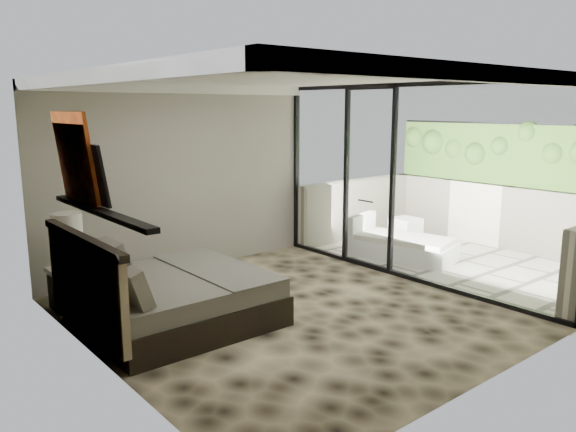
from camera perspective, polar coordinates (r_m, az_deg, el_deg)
floor at (r=6.93m, az=-0.12°, el=-9.83°), size 5.00×5.00×0.00m
ceiling at (r=6.48m, az=-0.14°, el=13.88°), size 4.50×5.00×0.02m
back_wall at (r=8.62m, az=-10.71°, el=3.72°), size 4.50×0.02×2.80m
left_wall at (r=5.45m, az=-18.66°, el=-0.85°), size 0.02×5.00×2.80m
glass_wall at (r=8.16m, az=12.20°, el=3.26°), size 0.08×5.00×2.80m
terrace_slab at (r=9.65m, az=17.42°, el=-4.67°), size 3.00×5.00×0.12m
parapet_far at (r=10.65m, az=21.60°, el=-0.13°), size 0.30×5.00×1.10m
foliage_hedge at (r=10.51m, az=22.02°, el=5.77°), size 0.36×4.60×1.10m
picture_ledge at (r=5.54m, az=-18.52°, el=0.41°), size 0.12×2.20×0.05m
bed at (r=6.63m, az=-12.24°, el=-7.99°), size 2.06×1.99×1.14m
nightstand at (r=7.52m, az=-21.14°, el=-6.96°), size 0.58×0.58×0.48m
table_lamp at (r=7.41m, az=-21.51°, el=-1.58°), size 0.37×0.37×0.67m
abstract_canvas at (r=5.99m, az=-20.85°, el=5.60°), size 0.13×0.90×0.90m
framed_print at (r=5.70m, az=-19.08°, el=3.96°), size 0.11×0.50×0.60m
ottoman at (r=10.55m, az=11.83°, el=-1.44°), size 0.47×0.47×0.46m
lounger at (r=9.51m, az=11.29°, el=-2.97°), size 1.24×1.83×0.66m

